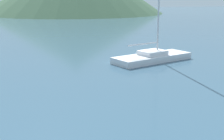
# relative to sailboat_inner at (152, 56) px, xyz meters

# --- Properties ---
(sailboat_inner) EXTENTS (6.63, 3.71, 9.24)m
(sailboat_inner) POSITION_rel_sailboat_inner_xyz_m (0.00, 0.00, 0.00)
(sailboat_inner) COLOR silver
(sailboat_inner) RESTS_ON ground_plane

